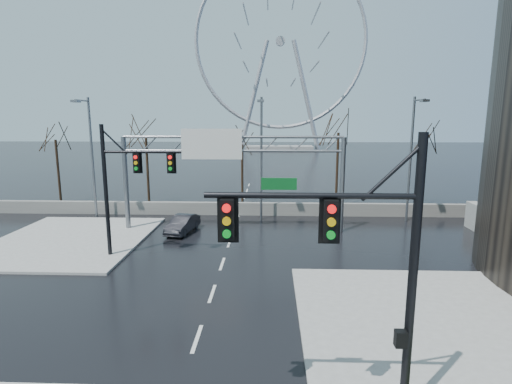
{
  "coord_description": "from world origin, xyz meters",
  "views": [
    {
      "loc": [
        2.8,
        -13.93,
        8.33
      ],
      "look_at": [
        1.91,
        9.43,
        4.0
      ],
      "focal_mm": 28.0,
      "sensor_mm": 36.0,
      "label": 1
    }
  ],
  "objects_px": {
    "ferris_wheel": "(280,49)",
    "signal_mast_near": "(361,255)",
    "sign_gantry": "(228,162)",
    "car": "(183,224)",
    "signal_mast_far": "(124,179)"
  },
  "relations": [
    {
      "from": "sign_gantry",
      "to": "ferris_wheel",
      "type": "height_order",
      "value": "ferris_wheel"
    },
    {
      "from": "signal_mast_near",
      "to": "sign_gantry",
      "type": "distance_m",
      "value": 19.79
    },
    {
      "from": "signal_mast_near",
      "to": "ferris_wheel",
      "type": "bearing_deg",
      "value": 90.08
    },
    {
      "from": "signal_mast_far",
      "to": "ferris_wheel",
      "type": "bearing_deg",
      "value": 82.8
    },
    {
      "from": "signal_mast_near",
      "to": "car",
      "type": "relative_size",
      "value": 2.06
    },
    {
      "from": "car",
      "to": "ferris_wheel",
      "type": "bearing_deg",
      "value": 95.01
    },
    {
      "from": "signal_mast_far",
      "to": "ferris_wheel",
      "type": "distance_m",
      "value": 89.3
    },
    {
      "from": "ferris_wheel",
      "to": "signal_mast_near",
      "type": "bearing_deg",
      "value": -89.92
    },
    {
      "from": "ferris_wheel",
      "to": "sign_gantry",
      "type": "bearing_deg",
      "value": -93.84
    },
    {
      "from": "sign_gantry",
      "to": "ferris_wheel",
      "type": "bearing_deg",
      "value": 86.16
    },
    {
      "from": "sign_gantry",
      "to": "ferris_wheel",
      "type": "xyz_separation_m",
      "value": [
        5.38,
        80.04,
        20.95
      ]
    },
    {
      "from": "ferris_wheel",
      "to": "car",
      "type": "relative_size",
      "value": 13.13
    },
    {
      "from": "car",
      "to": "signal_mast_far",
      "type": "bearing_deg",
      "value": -100.49
    },
    {
      "from": "signal_mast_far",
      "to": "car",
      "type": "height_order",
      "value": "signal_mast_far"
    },
    {
      "from": "signal_mast_far",
      "to": "car",
      "type": "xyz_separation_m",
      "value": [
        2.16,
        5.43,
        -4.19
      ]
    }
  ]
}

